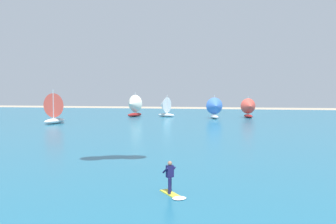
{
  "coord_description": "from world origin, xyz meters",
  "views": [
    {
      "loc": [
        3.52,
        -4.43,
        5.27
      ],
      "look_at": [
        0.19,
        14.34,
        4.11
      ],
      "focal_mm": 36.65,
      "sensor_mm": 36.0,
      "label": 1
    }
  ],
  "objects_px": {
    "sailboat_outermost": "(57,108)",
    "sailboat_center_horizon": "(215,108)",
    "kitesurfer": "(172,183)",
    "sailboat_leading": "(164,107)",
    "sailboat_heeled_over": "(133,106)",
    "sailboat_mid_right": "(249,108)"
  },
  "relations": [
    {
      "from": "sailboat_leading",
      "to": "sailboat_heeled_over",
      "type": "distance_m",
      "value": 6.36
    },
    {
      "from": "kitesurfer",
      "to": "sailboat_outermost",
      "type": "relative_size",
      "value": 0.34
    },
    {
      "from": "sailboat_mid_right",
      "to": "sailboat_center_horizon",
      "type": "bearing_deg",
      "value": -153.21
    },
    {
      "from": "sailboat_leading",
      "to": "sailboat_outermost",
      "type": "distance_m",
      "value": 22.38
    },
    {
      "from": "sailboat_center_horizon",
      "to": "sailboat_mid_right",
      "type": "bearing_deg",
      "value": 26.79
    },
    {
      "from": "sailboat_center_horizon",
      "to": "sailboat_outermost",
      "type": "bearing_deg",
      "value": -151.18
    },
    {
      "from": "sailboat_outermost",
      "to": "sailboat_heeled_over",
      "type": "bearing_deg",
      "value": 62.85
    },
    {
      "from": "kitesurfer",
      "to": "sailboat_center_horizon",
      "type": "height_order",
      "value": "sailboat_center_horizon"
    },
    {
      "from": "sailboat_outermost",
      "to": "sailboat_leading",
      "type": "bearing_deg",
      "value": 50.06
    },
    {
      "from": "kitesurfer",
      "to": "sailboat_leading",
      "type": "xyz_separation_m",
      "value": [
        -10.14,
        51.71,
        1.45
      ]
    },
    {
      "from": "kitesurfer",
      "to": "sailboat_outermost",
      "type": "distance_m",
      "value": 42.4
    },
    {
      "from": "sailboat_leading",
      "to": "sailboat_heeled_over",
      "type": "height_order",
      "value": "sailboat_heeled_over"
    },
    {
      "from": "sailboat_center_horizon",
      "to": "sailboat_heeled_over",
      "type": "bearing_deg",
      "value": 172.33
    },
    {
      "from": "sailboat_leading",
      "to": "sailboat_outermost",
      "type": "relative_size",
      "value": 0.82
    },
    {
      "from": "sailboat_outermost",
      "to": "sailboat_center_horizon",
      "type": "bearing_deg",
      "value": 28.82
    },
    {
      "from": "sailboat_outermost",
      "to": "sailboat_heeled_over",
      "type": "distance_m",
      "value": 17.85
    },
    {
      "from": "kitesurfer",
      "to": "sailboat_mid_right",
      "type": "bearing_deg",
      "value": 82.56
    },
    {
      "from": "sailboat_center_horizon",
      "to": "sailboat_mid_right",
      "type": "height_order",
      "value": "sailboat_center_horizon"
    },
    {
      "from": "sailboat_leading",
      "to": "sailboat_mid_right",
      "type": "height_order",
      "value": "sailboat_leading"
    },
    {
      "from": "sailboat_heeled_over",
      "to": "sailboat_center_horizon",
      "type": "bearing_deg",
      "value": -7.67
    },
    {
      "from": "sailboat_outermost",
      "to": "sailboat_heeled_over",
      "type": "height_order",
      "value": "sailboat_outermost"
    },
    {
      "from": "sailboat_outermost",
      "to": "sailboat_mid_right",
      "type": "relative_size",
      "value": 1.28
    }
  ]
}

